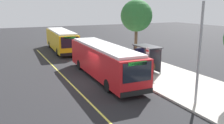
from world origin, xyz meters
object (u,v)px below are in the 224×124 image
(transit_bus_main, at_px, (104,60))
(waiting_bench, at_px, (148,67))
(transit_bus_second, at_px, (61,40))
(pedestrian_commuter, at_px, (136,63))
(route_sign_post, at_px, (147,59))

(transit_bus_main, relative_size, waiting_bench, 7.51)
(transit_bus_second, bearing_deg, waiting_bench, 15.81)
(pedestrian_commuter, bearing_deg, route_sign_post, -5.14)
(route_sign_post, height_order, pedestrian_commuter, route_sign_post)
(transit_bus_second, distance_m, pedestrian_commuter, 15.73)
(waiting_bench, height_order, route_sign_post, route_sign_post)
(waiting_bench, distance_m, route_sign_post, 2.79)
(waiting_bench, relative_size, pedestrian_commuter, 0.95)
(route_sign_post, bearing_deg, transit_bus_second, -170.53)
(pedestrian_commuter, bearing_deg, waiting_bench, 83.87)
(transit_bus_second, relative_size, waiting_bench, 7.26)
(transit_bus_second, bearing_deg, pedestrian_commuter, 11.41)
(transit_bus_main, relative_size, route_sign_post, 4.29)
(transit_bus_main, distance_m, waiting_bench, 4.48)
(transit_bus_main, bearing_deg, pedestrian_commuter, 79.56)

